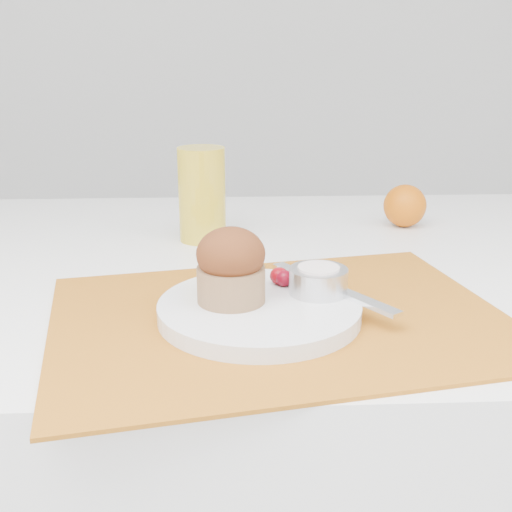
{
  "coord_description": "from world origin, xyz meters",
  "views": [
    {
      "loc": [
        -0.05,
        -0.82,
        1.04
      ],
      "look_at": [
        -0.02,
        -0.09,
        0.8
      ],
      "focal_mm": 45.0,
      "sensor_mm": 36.0,
      "label": 1
    }
  ],
  "objects_px": {
    "table": "(264,478)",
    "muffin": "(231,266)",
    "juice_glass": "(202,195)",
    "plate": "(259,310)",
    "orange": "(405,206)"
  },
  "relations": [
    {
      "from": "table",
      "to": "muffin",
      "type": "bearing_deg",
      "value": -103.0
    },
    {
      "from": "muffin",
      "to": "juice_glass",
      "type": "bearing_deg",
      "value": 97.62
    },
    {
      "from": "juice_glass",
      "to": "muffin",
      "type": "xyz_separation_m",
      "value": [
        0.04,
        -0.31,
        -0.01
      ]
    },
    {
      "from": "table",
      "to": "plate",
      "type": "distance_m",
      "value": 0.45
    },
    {
      "from": "plate",
      "to": "muffin",
      "type": "distance_m",
      "value": 0.06
    },
    {
      "from": "orange",
      "to": "muffin",
      "type": "distance_m",
      "value": 0.48
    },
    {
      "from": "plate",
      "to": "orange",
      "type": "height_order",
      "value": "orange"
    },
    {
      "from": "plate",
      "to": "muffin",
      "type": "relative_size",
      "value": 2.4
    },
    {
      "from": "juice_glass",
      "to": "muffin",
      "type": "distance_m",
      "value": 0.32
    },
    {
      "from": "orange",
      "to": "juice_glass",
      "type": "xyz_separation_m",
      "value": [
        -0.34,
        -0.06,
        0.04
      ]
    },
    {
      "from": "table",
      "to": "muffin",
      "type": "height_order",
      "value": "muffin"
    },
    {
      "from": "orange",
      "to": "juice_glass",
      "type": "height_order",
      "value": "juice_glass"
    },
    {
      "from": "orange",
      "to": "juice_glass",
      "type": "distance_m",
      "value": 0.35
    },
    {
      "from": "juice_glass",
      "to": "table",
      "type": "bearing_deg",
      "value": -47.16
    },
    {
      "from": "orange",
      "to": "plate",
      "type": "bearing_deg",
      "value": -124.53
    }
  ]
}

